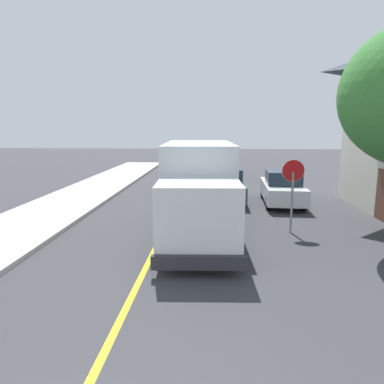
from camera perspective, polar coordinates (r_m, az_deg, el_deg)
name	(u,v)px	position (r m, az deg, el deg)	size (l,w,h in m)	color
centre_line_yellow	(163,232)	(13.06, -4.63, -6.39)	(0.16, 56.00, 0.01)	gold
box_truck	(199,185)	(12.46, 1.08, 1.14)	(2.72, 7.28, 3.20)	silver
parked_car_near	(226,186)	(18.40, 5.46, 1.03)	(1.83, 4.41, 1.67)	#4C564C
parked_car_mid	(223,169)	(25.67, 4.99, 3.70)	(1.83, 4.41, 1.67)	black
parked_car_far	(214,161)	(31.52, 3.55, 4.96)	(1.93, 4.45, 1.67)	#2D4793
parked_car_furthest	(218,155)	(38.39, 4.24, 5.92)	(1.98, 4.47, 1.67)	maroon
parked_van_across	(282,188)	(18.08, 14.28, 0.60)	(1.99, 4.47, 1.67)	silver
stop_sign	(293,182)	(13.06, 15.85, 1.57)	(0.80, 0.10, 2.65)	gray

